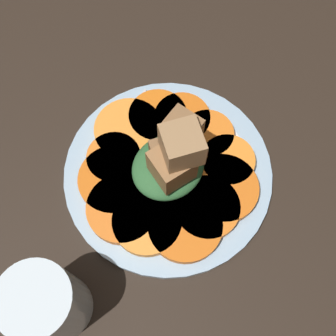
# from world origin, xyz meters

# --- Properties ---
(table_slab) EXTENTS (1.20, 1.20, 0.02)m
(table_slab) POSITION_xyz_m (0.00, 0.00, 0.01)
(table_slab) COLOR black
(table_slab) RESTS_ON ground
(plate) EXTENTS (0.26, 0.26, 0.01)m
(plate) POSITION_xyz_m (0.00, 0.00, 0.03)
(plate) COLOR #99B7D1
(plate) RESTS_ON table_slab
(carrot_slice_0) EXTENTS (0.08, 0.08, 0.01)m
(carrot_slice_0) POSITION_xyz_m (-0.04, -0.06, 0.04)
(carrot_slice_0) COLOR orange
(carrot_slice_0) RESTS_ON plate
(carrot_slice_1) EXTENTS (0.09, 0.09, 0.01)m
(carrot_slice_1) POSITION_xyz_m (0.00, -0.07, 0.04)
(carrot_slice_1) COLOR orange
(carrot_slice_1) RESTS_ON plate
(carrot_slice_2) EXTENTS (0.07, 0.07, 0.01)m
(carrot_slice_2) POSITION_xyz_m (0.04, -0.06, 0.04)
(carrot_slice_2) COLOR orange
(carrot_slice_2) RESTS_ON plate
(carrot_slice_3) EXTENTS (0.09, 0.09, 0.01)m
(carrot_slice_3) POSITION_xyz_m (0.06, -0.03, 0.04)
(carrot_slice_3) COLOR orange
(carrot_slice_3) RESTS_ON plate
(carrot_slice_4) EXTENTS (0.09, 0.09, 0.01)m
(carrot_slice_4) POSITION_xyz_m (0.07, -0.00, 0.04)
(carrot_slice_4) COLOR orange
(carrot_slice_4) RESTS_ON plate
(carrot_slice_5) EXTENTS (0.08, 0.08, 0.01)m
(carrot_slice_5) POSITION_xyz_m (0.06, 0.03, 0.04)
(carrot_slice_5) COLOR orange
(carrot_slice_5) RESTS_ON plate
(carrot_slice_6) EXTENTS (0.09, 0.09, 0.01)m
(carrot_slice_6) POSITION_xyz_m (0.03, 0.07, 0.04)
(carrot_slice_6) COLOR orange
(carrot_slice_6) RESTS_ON plate
(carrot_slice_7) EXTENTS (0.08, 0.08, 0.01)m
(carrot_slice_7) POSITION_xyz_m (0.00, 0.07, 0.04)
(carrot_slice_7) COLOR orange
(carrot_slice_7) RESTS_ON plate
(carrot_slice_8) EXTENTS (0.09, 0.09, 0.01)m
(carrot_slice_8) POSITION_xyz_m (-0.03, 0.06, 0.04)
(carrot_slice_8) COLOR orange
(carrot_slice_8) RESTS_ON plate
(carrot_slice_9) EXTENTS (0.07, 0.07, 0.01)m
(carrot_slice_9) POSITION_xyz_m (-0.06, 0.04, 0.04)
(carrot_slice_9) COLOR orange
(carrot_slice_9) RESTS_ON plate
(carrot_slice_10) EXTENTS (0.07, 0.07, 0.01)m
(carrot_slice_10) POSITION_xyz_m (-0.07, 0.00, 0.04)
(carrot_slice_10) COLOR orange
(carrot_slice_10) RESTS_ON plate
(carrot_slice_11) EXTENTS (0.07, 0.07, 0.01)m
(carrot_slice_11) POSITION_xyz_m (-0.06, -0.04, 0.04)
(carrot_slice_11) COLOR orange
(carrot_slice_11) RESTS_ON plate
(center_pile) EXTENTS (0.09, 0.08, 0.11)m
(center_pile) POSITION_xyz_m (-0.00, 0.00, 0.07)
(center_pile) COLOR #2D6033
(center_pile) RESTS_ON plate
(fork) EXTENTS (0.16, 0.08, 0.00)m
(fork) POSITION_xyz_m (0.01, -0.07, 0.03)
(fork) COLOR silver
(fork) RESTS_ON plate
(water_glass) EXTENTS (0.07, 0.07, 0.11)m
(water_glass) POSITION_xyz_m (0.20, 0.04, 0.08)
(water_glass) COLOR silver
(water_glass) RESTS_ON table_slab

